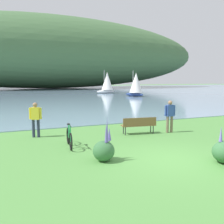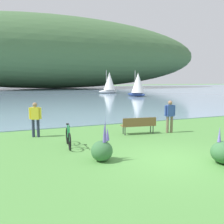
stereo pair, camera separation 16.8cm
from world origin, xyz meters
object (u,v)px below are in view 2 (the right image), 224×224
Objects in this scene: person_on_the_grass at (170,114)px; park_bench_near_camera at (139,124)px; bicycle_leaning_near_bench at (68,138)px; sailboat_nearest_to_shore at (109,82)px; person_at_shoreline at (35,117)px; sailboat_toward_hillside at (138,84)px.

park_bench_near_camera is at bearing 170.47° from person_on_the_grass.
person_on_the_grass is at bearing 8.28° from bicycle_leaning_near_bench.
bicycle_leaning_near_bench reaches higher than park_bench_near_camera.
park_bench_near_camera is at bearing -109.01° from sailboat_nearest_to_shore.
bicycle_leaning_near_bench is 5.71m from person_on_the_grass.
person_at_shoreline is 0.39× the size of sailboat_nearest_to_shore.
bicycle_leaning_near_bench is 1.03× the size of person_at_shoreline.
person_at_shoreline is (-1.09, 2.43, 0.58)m from bicycle_leaning_near_bench.
sailboat_nearest_to_shore reaches higher than bicycle_leaning_near_bench.
park_bench_near_camera is 27.63m from sailboat_toward_hillside.
park_bench_near_camera is 0.42× the size of sailboat_nearest_to_shore.
bicycle_leaning_near_bench is (-3.92, -1.10, -0.12)m from park_bench_near_camera.
person_on_the_grass reaches higher than bicycle_leaning_near_bench.
sailboat_toward_hillside is at bearing -84.58° from sailboat_nearest_to_shore.
person_at_shoreline is at bearing 114.11° from bicycle_leaning_near_bench.
person_at_shoreline and person_on_the_grass have the same top height.
sailboat_nearest_to_shore is (16.87, 33.09, 1.13)m from person_at_shoreline.
park_bench_near_camera is 0.45× the size of sailboat_toward_hillside.
sailboat_nearest_to_shore is 10.02m from sailboat_toward_hillside.
sailboat_toward_hillside is at bearing 56.78° from bicycle_leaning_near_bench.
sailboat_toward_hillside is (17.82, 23.12, 0.98)m from person_at_shoreline.
person_at_shoreline is 37.16m from sailboat_nearest_to_shore.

